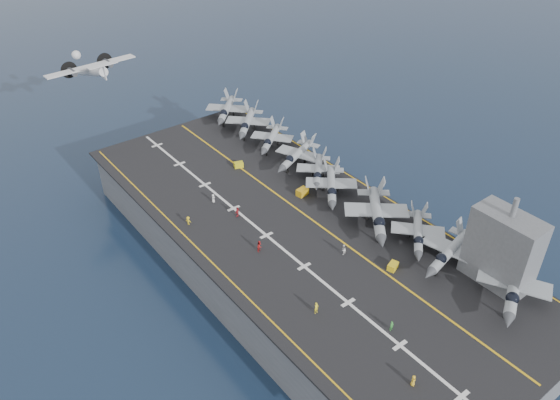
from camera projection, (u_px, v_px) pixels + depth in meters
ground at (293, 267)px, 101.29m from camera, size 500.00×500.00×0.00m
hull at (294, 246)px, 98.46m from camera, size 36.00×90.00×10.00m
flight_deck at (294, 223)px, 95.52m from camera, size 38.00×92.00×0.40m
foul_line at (307, 216)px, 96.91m from camera, size 0.35×90.00×0.02m
landing_centerline at (266, 235)px, 92.37m from camera, size 0.50×90.00×0.02m
deck_edge_port at (211, 261)px, 86.83m from camera, size 0.25×90.00×0.02m
deck_edge_stbd at (369, 187)px, 104.72m from camera, size 0.25×90.00×0.02m
island_superstructure at (505, 241)px, 79.15m from camera, size 5.00×10.00×15.00m
fighter_jet_0 at (514, 285)px, 78.51m from camera, size 18.61×16.38×5.41m
fighter_jet_1 at (450, 250)px, 85.26m from camera, size 16.03×12.37×4.98m
fighter_jet_2 at (418, 231)px, 89.54m from camera, size 15.74×15.34×4.59m
fighter_jet_3 at (377, 212)px, 93.12m from camera, size 19.11×19.72×5.74m
fighter_jet_4 at (331, 184)px, 100.99m from camera, size 16.66×17.15×4.99m
fighter_jet_5 at (318, 170)px, 105.89m from camera, size 14.91×15.06×4.42m
fighter_jet_6 at (297, 154)px, 110.48m from camera, size 16.42×13.96×4.83m
fighter_jet_7 at (271, 137)px, 116.57m from camera, size 16.09×15.31×4.66m
fighter_jet_8 at (247, 121)px, 122.36m from camera, size 17.50×17.44×5.15m
tow_cart_a at (393, 266)px, 85.09m from camera, size 2.10×1.69×1.09m
tow_cart_b at (302, 192)px, 102.20m from camera, size 2.41×1.78×1.32m
tow_cart_c at (239, 165)px, 110.64m from camera, size 2.11×1.73×1.09m
crew_0 at (413, 381)px, 67.18m from camera, size 1.20×1.13×1.67m
crew_1 at (316, 308)px, 77.18m from camera, size 1.21×0.87×1.89m
crew_2 at (260, 246)px, 88.50m from camera, size 1.43×1.30×1.99m
crew_3 at (188, 221)px, 94.52m from camera, size 1.01×1.15×1.61m
crew_4 at (237, 212)px, 96.34m from camera, size 1.38×1.14×1.98m
crew_5 at (213, 198)px, 100.15m from camera, size 0.79×1.08×1.67m
crew_6 at (392, 326)px, 74.58m from camera, size 1.03×0.75×1.59m
crew_7 at (343, 250)px, 87.84m from camera, size 1.28×1.02×1.86m
transport_plane at (92, 71)px, 117.84m from camera, size 20.80×14.82×4.73m
fighter_jet_9 at (227, 109)px, 127.91m from camera, size 17.50×17.44×5.15m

